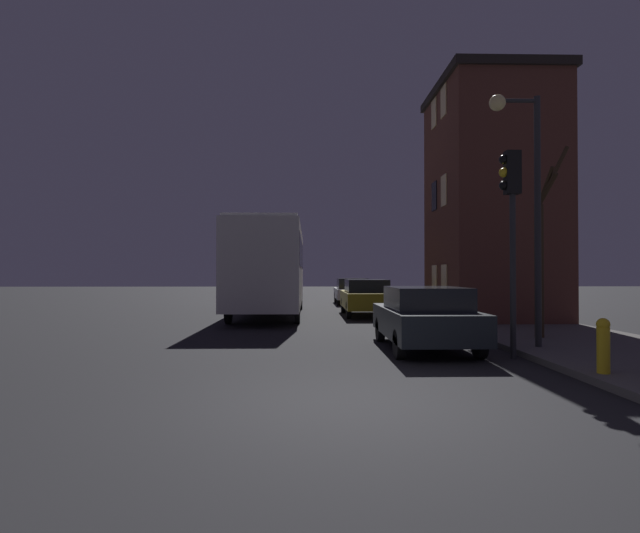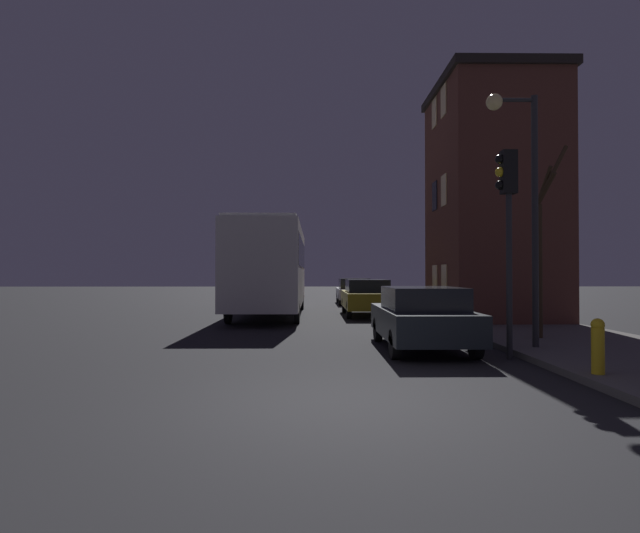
# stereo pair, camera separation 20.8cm
# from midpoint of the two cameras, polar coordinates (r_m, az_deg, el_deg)

# --- Properties ---
(ground_plane) EXTENTS (120.00, 120.00, 0.00)m
(ground_plane) POSITION_cam_midpoint_polar(r_m,az_deg,el_deg) (6.89, 2.94, -15.65)
(ground_plane) COLOR black
(brick_building) EXTENTS (4.11, 5.03, 8.68)m
(brick_building) POSITION_cam_midpoint_polar(r_m,az_deg,el_deg) (19.63, 19.34, 7.22)
(brick_building) COLOR brown
(brick_building) RESTS_ON sidewalk
(streetlamp) EXTENTS (1.15, 0.36, 5.65)m
(streetlamp) POSITION_cam_midpoint_polar(r_m,az_deg,el_deg) (12.20, 22.58, 9.01)
(streetlamp) COLOR #28282B
(streetlamp) RESTS_ON sidewalk
(traffic_light) EXTENTS (0.43, 0.24, 4.31)m
(traffic_light) POSITION_cam_midpoint_polar(r_m,az_deg,el_deg) (11.10, 21.13, 6.13)
(traffic_light) COLOR #28282B
(traffic_light) RESTS_ON ground
(bare_tree) EXTENTS (1.04, 0.96, 4.98)m
(bare_tree) POSITION_cam_midpoint_polar(r_m,az_deg,el_deg) (13.92, 24.20, 1.35)
(bare_tree) COLOR #382819
(bare_tree) RESTS_ON sidewalk
(bus) EXTENTS (2.62, 10.65, 3.71)m
(bus) POSITION_cam_midpoint_polar(r_m,az_deg,el_deg) (21.07, -5.32, 0.40)
(bus) COLOR beige
(bus) RESTS_ON ground
(car_near_lane) EXTENTS (1.85, 4.19, 1.45)m
(car_near_lane) POSITION_cam_midpoint_polar(r_m,az_deg,el_deg) (11.86, 12.02, -5.63)
(car_near_lane) COLOR black
(car_near_lane) RESTS_ON ground
(car_mid_lane) EXTENTS (1.85, 4.45, 1.51)m
(car_mid_lane) POSITION_cam_midpoint_polar(r_m,az_deg,el_deg) (20.86, 5.61, -3.44)
(car_mid_lane) COLOR olive
(car_mid_lane) RESTS_ON ground
(car_far_lane) EXTENTS (1.86, 4.17, 1.48)m
(car_far_lane) POSITION_cam_midpoint_polar(r_m,az_deg,el_deg) (28.74, 4.08, -2.76)
(car_far_lane) COLOR #B7BABF
(car_far_lane) RESTS_ON ground
(fire_hydrant) EXTENTS (0.21, 0.21, 0.91)m
(fire_hydrant) POSITION_cam_midpoint_polar(r_m,az_deg,el_deg) (9.42, 29.73, -7.77)
(fire_hydrant) COLOR gold
(fire_hydrant) RESTS_ON sidewalk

